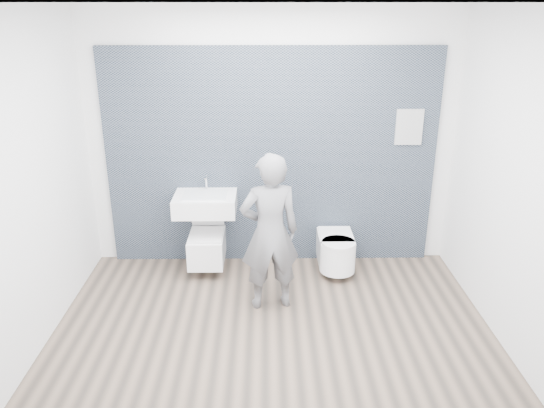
{
  "coord_description": "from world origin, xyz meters",
  "views": [
    {
      "loc": [
        -0.06,
        -4.14,
        2.79
      ],
      "look_at": [
        0.0,
        0.6,
        1.0
      ],
      "focal_mm": 35.0,
      "sensor_mm": 36.0,
      "label": 1
    }
  ],
  "objects_px": {
    "visitor": "(270,233)",
    "toilet_square": "(207,246)",
    "washbasin": "(205,203)",
    "toilet_rounded": "(336,251)"
  },
  "relations": [
    {
      "from": "visitor",
      "to": "toilet_square",
      "type": "bearing_deg",
      "value": -57.02
    },
    {
      "from": "washbasin",
      "to": "toilet_square",
      "type": "relative_size",
      "value": 0.94
    },
    {
      "from": "washbasin",
      "to": "visitor",
      "type": "distance_m",
      "value": 1.03
    },
    {
      "from": "washbasin",
      "to": "visitor",
      "type": "bearing_deg",
      "value": -47.92
    },
    {
      "from": "toilet_square",
      "to": "visitor",
      "type": "height_order",
      "value": "visitor"
    },
    {
      "from": "toilet_square",
      "to": "toilet_rounded",
      "type": "distance_m",
      "value": 1.43
    },
    {
      "from": "visitor",
      "to": "washbasin",
      "type": "bearing_deg",
      "value": -57.87
    },
    {
      "from": "washbasin",
      "to": "toilet_rounded",
      "type": "relative_size",
      "value": 1.02
    },
    {
      "from": "toilet_rounded",
      "to": "visitor",
      "type": "distance_m",
      "value": 1.13
    },
    {
      "from": "washbasin",
      "to": "toilet_rounded",
      "type": "height_order",
      "value": "washbasin"
    }
  ]
}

